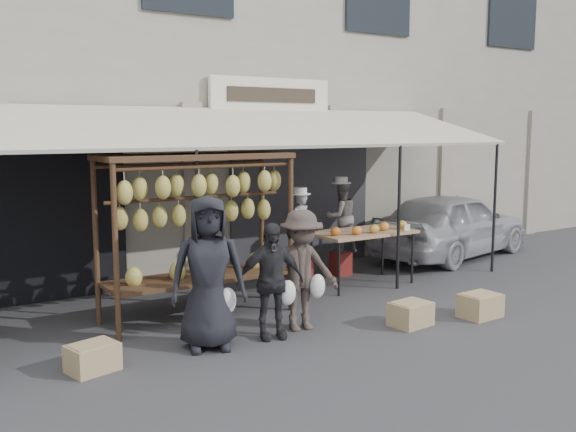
{
  "coord_description": "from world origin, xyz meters",
  "views": [
    {
      "loc": [
        -4.49,
        -6.37,
        2.56
      ],
      "look_at": [
        0.56,
        1.4,
        1.3
      ],
      "focal_mm": 40.0,
      "sensor_mm": 36.0,
      "label": 1
    }
  ],
  "objects_px": {
    "crate_near_b": "(480,306)",
    "crate_far": "(93,358)",
    "produce_table": "(364,233)",
    "crate_near_a": "(411,314)",
    "vendor_left": "(300,226)",
    "banana_rack": "(198,204)",
    "customer_mid": "(270,281)",
    "customer_right": "(301,270)",
    "customer_left": "(208,273)",
    "vendor_right": "(341,217)",
    "sedan": "(451,224)"
  },
  "relations": [
    {
      "from": "crate_near_b",
      "to": "crate_far",
      "type": "height_order",
      "value": "crate_near_b"
    },
    {
      "from": "produce_table",
      "to": "crate_near_a",
      "type": "height_order",
      "value": "produce_table"
    },
    {
      "from": "vendor_left",
      "to": "crate_near_a",
      "type": "height_order",
      "value": "vendor_left"
    },
    {
      "from": "banana_rack",
      "to": "crate_near_a",
      "type": "relative_size",
      "value": 5.04
    },
    {
      "from": "crate_near_a",
      "to": "customer_mid",
      "type": "bearing_deg",
      "value": 162.17
    },
    {
      "from": "customer_right",
      "to": "crate_near_a",
      "type": "height_order",
      "value": "customer_right"
    },
    {
      "from": "customer_mid",
      "to": "crate_near_a",
      "type": "distance_m",
      "value": 1.97
    },
    {
      "from": "customer_left",
      "to": "customer_right",
      "type": "distance_m",
      "value": 1.31
    },
    {
      "from": "vendor_right",
      "to": "crate_near_b",
      "type": "height_order",
      "value": "vendor_right"
    },
    {
      "from": "customer_mid",
      "to": "crate_near_b",
      "type": "relative_size",
      "value": 2.69
    },
    {
      "from": "vendor_left",
      "to": "sedan",
      "type": "xyz_separation_m",
      "value": [
        3.91,
        0.36,
        -0.33
      ]
    },
    {
      "from": "produce_table",
      "to": "crate_near_a",
      "type": "distance_m",
      "value": 2.35
    },
    {
      "from": "crate_near_a",
      "to": "sedan",
      "type": "height_order",
      "value": "sedan"
    },
    {
      "from": "crate_near_b",
      "to": "produce_table",
      "type": "bearing_deg",
      "value": 94.22
    },
    {
      "from": "customer_right",
      "to": "crate_near_b",
      "type": "height_order",
      "value": "customer_right"
    },
    {
      "from": "customer_mid",
      "to": "crate_near_a",
      "type": "height_order",
      "value": "customer_mid"
    },
    {
      "from": "customer_left",
      "to": "crate_near_a",
      "type": "relative_size",
      "value": 3.5
    },
    {
      "from": "crate_near_b",
      "to": "sedan",
      "type": "relative_size",
      "value": 0.14
    },
    {
      "from": "customer_mid",
      "to": "customer_right",
      "type": "distance_m",
      "value": 0.51
    },
    {
      "from": "produce_table",
      "to": "customer_left",
      "type": "xyz_separation_m",
      "value": [
        -3.5,
        -1.4,
        0.04
      ]
    },
    {
      "from": "banana_rack",
      "to": "vendor_left",
      "type": "relative_size",
      "value": 2.36
    },
    {
      "from": "banana_rack",
      "to": "produce_table",
      "type": "relative_size",
      "value": 1.53
    },
    {
      "from": "vendor_right",
      "to": "sedan",
      "type": "distance_m",
      "value": 2.88
    },
    {
      "from": "vendor_left",
      "to": "crate_far",
      "type": "bearing_deg",
      "value": 12.5
    },
    {
      "from": "produce_table",
      "to": "crate_far",
      "type": "relative_size",
      "value": 3.43
    },
    {
      "from": "crate_near_a",
      "to": "crate_near_b",
      "type": "xyz_separation_m",
      "value": [
        1.07,
        -0.24,
        0.01
      ]
    },
    {
      "from": "vendor_left",
      "to": "crate_far",
      "type": "distance_m",
      "value": 4.44
    },
    {
      "from": "banana_rack",
      "to": "produce_table",
      "type": "bearing_deg",
      "value": 4.38
    },
    {
      "from": "banana_rack",
      "to": "crate_near_a",
      "type": "distance_m",
      "value": 3.16
    },
    {
      "from": "produce_table",
      "to": "crate_far",
      "type": "distance_m",
      "value": 5.11
    },
    {
      "from": "customer_left",
      "to": "customer_right",
      "type": "height_order",
      "value": "customer_left"
    },
    {
      "from": "customer_mid",
      "to": "crate_near_b",
      "type": "bearing_deg",
      "value": -1.61
    },
    {
      "from": "vendor_left",
      "to": "customer_mid",
      "type": "distance_m",
      "value": 2.65
    },
    {
      "from": "produce_table",
      "to": "vendor_left",
      "type": "distance_m",
      "value": 1.07
    },
    {
      "from": "banana_rack",
      "to": "customer_mid",
      "type": "distance_m",
      "value": 1.55
    },
    {
      "from": "vendor_right",
      "to": "customer_right",
      "type": "relative_size",
      "value": 0.8
    },
    {
      "from": "vendor_left",
      "to": "crate_near_b",
      "type": "height_order",
      "value": "vendor_left"
    },
    {
      "from": "banana_rack",
      "to": "vendor_right",
      "type": "height_order",
      "value": "banana_rack"
    },
    {
      "from": "banana_rack",
      "to": "sedan",
      "type": "relative_size",
      "value": 0.66
    },
    {
      "from": "crate_near_b",
      "to": "customer_right",
      "type": "bearing_deg",
      "value": 159.41
    },
    {
      "from": "customer_right",
      "to": "sedan",
      "type": "bearing_deg",
      "value": 33.73
    },
    {
      "from": "crate_far",
      "to": "sedan",
      "type": "xyz_separation_m",
      "value": [
        7.84,
        2.24,
        0.52
      ]
    },
    {
      "from": "customer_mid",
      "to": "customer_right",
      "type": "relative_size",
      "value": 0.93
    },
    {
      "from": "customer_left",
      "to": "customer_mid",
      "type": "height_order",
      "value": "customer_left"
    },
    {
      "from": "vendor_left",
      "to": "customer_right",
      "type": "bearing_deg",
      "value": 43.34
    },
    {
      "from": "vendor_left",
      "to": "vendor_right",
      "type": "xyz_separation_m",
      "value": [
        1.06,
        0.29,
        0.04
      ]
    },
    {
      "from": "produce_table",
      "to": "sedan",
      "type": "relative_size",
      "value": 0.43
    },
    {
      "from": "vendor_right",
      "to": "crate_far",
      "type": "height_order",
      "value": "vendor_right"
    },
    {
      "from": "customer_right",
      "to": "customer_left",
      "type": "bearing_deg",
      "value": -169.85
    },
    {
      "from": "crate_far",
      "to": "vendor_left",
      "type": "bearing_deg",
      "value": 25.51
    }
  ]
}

